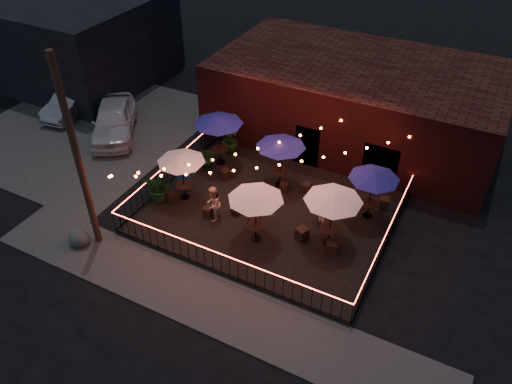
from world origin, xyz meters
TOP-DOWN VIEW (x-y plane):
  - ground at (0.00, 0.00)m, footprint 110.00×110.00m
  - patio at (0.00, 2.00)m, footprint 10.00×8.00m
  - sidewalk at (0.00, -3.25)m, footprint 18.00×2.50m
  - parking_lot at (-12.00, 4.00)m, footprint 11.00×12.00m
  - brick_building at (1.00, 9.99)m, footprint 14.00×8.00m
  - background_building at (-18.00, 9.00)m, footprint 12.00×9.00m
  - utility_pole at (-5.40, -2.60)m, footprint 0.26×0.26m
  - fence_front at (0.00, -2.00)m, footprint 10.00×0.04m
  - fence_left at (-5.00, 2.00)m, footprint 0.04×8.00m
  - fence_right at (5.00, 2.00)m, footprint 0.04×8.00m
  - festoon_lights at (-1.01, 1.70)m, footprint 10.02×8.72m
  - cafe_table_0 at (-3.75, 1.19)m, footprint 2.68×2.68m
  - cafe_table_1 at (-3.76, 4.27)m, footprint 2.83×2.83m
  - cafe_table_2 at (0.26, 0.26)m, footprint 2.61×2.61m
  - cafe_table_3 at (-0.44, 3.98)m, footprint 2.74×2.74m
  - cafe_table_4 at (2.91, 1.41)m, footprint 2.88×2.88m
  - cafe_table_5 at (3.80, 3.70)m, footprint 2.70×2.70m
  - bistro_chair_0 at (-4.10, 0.73)m, footprint 0.42×0.42m
  - bistro_chair_1 at (-2.17, 0.60)m, footprint 0.39×0.39m
  - bistro_chair_2 at (-4.26, 3.41)m, footprint 0.44×0.44m
  - bistro_chair_3 at (-2.87, 3.27)m, footprint 0.52×0.52m
  - bistro_chair_4 at (-1.22, 1.28)m, footprint 0.34×0.34m
  - bistro_chair_5 at (-0.16, 0.96)m, footprint 0.41×0.41m
  - bistro_chair_6 at (-0.07, 3.61)m, footprint 0.45×0.45m
  - bistro_chair_7 at (0.82, 4.09)m, footprint 0.40×0.40m
  - bistro_chair_8 at (1.88, 1.14)m, footprint 0.56×0.56m
  - bistro_chair_9 at (3.22, 0.93)m, footprint 0.52×0.52m
  - bistro_chair_10 at (2.35, 4.22)m, footprint 0.44×0.44m
  - bistro_chair_11 at (4.25, 4.57)m, footprint 0.49×0.49m
  - patron_a at (-0.04, 1.15)m, footprint 0.39×0.58m
  - patron_b at (-1.85, 0.51)m, footprint 0.78×0.91m
  - patron_c at (2.26, 2.47)m, footprint 1.16×0.95m
  - potted_shrub_a at (-4.60, 0.56)m, footprint 1.36×1.20m
  - potted_shrub_b at (-3.92, 3.43)m, footprint 0.82×0.70m
  - potted_shrub_c at (-3.83, 5.38)m, footprint 1.01×1.01m
  - cooler at (-4.27, 1.93)m, footprint 0.67×0.58m
  - boulder at (-5.90, -3.13)m, footprint 1.11×1.03m
  - car_white at (-10.20, 4.21)m, footprint 4.50×5.32m
  - car_silver at (-13.91, 4.99)m, footprint 2.16×4.48m

SIDE VIEW (x-z plane):
  - ground at x=0.00m, z-range 0.00..0.00m
  - parking_lot at x=-12.00m, z-range 0.00..0.02m
  - sidewalk at x=0.00m, z-range 0.00..0.05m
  - patio at x=0.00m, z-range 0.00..0.15m
  - boulder at x=-5.90m, z-range 0.00..0.70m
  - bistro_chair_4 at x=-1.22m, z-range 0.15..0.55m
  - bistro_chair_10 at x=2.35m, z-range 0.15..0.55m
  - bistro_chair_7 at x=0.82m, z-range 0.15..0.56m
  - bistro_chair_6 at x=-0.07m, z-range 0.15..0.57m
  - bistro_chair_1 at x=-2.17m, z-range 0.15..0.59m
  - bistro_chair_0 at x=-4.10m, z-range 0.15..0.59m
  - bistro_chair_2 at x=-4.26m, z-range 0.15..0.60m
  - bistro_chair_3 at x=-2.87m, z-range 0.15..0.62m
  - bistro_chair_11 at x=4.25m, z-range 0.15..0.63m
  - bistro_chair_5 at x=-0.16m, z-range 0.15..0.63m
  - bistro_chair_8 at x=1.88m, z-range 0.15..0.65m
  - bistro_chair_9 at x=3.22m, z-range 0.15..0.65m
  - cooler at x=-4.27m, z-range 0.16..0.90m
  - fence_front at x=0.00m, z-range 0.14..1.18m
  - fence_left at x=-5.00m, z-range 0.14..1.18m
  - fence_right at x=5.00m, z-range 0.14..1.18m
  - car_silver at x=-13.91m, z-range 0.00..1.41m
  - potted_shrub_b at x=-3.92m, z-range 0.15..1.47m
  - potted_shrub_c at x=-3.83m, z-range 0.15..1.53m
  - car_white at x=-10.20m, z-range 0.00..1.72m
  - potted_shrub_a at x=-4.60m, z-range 0.15..1.58m
  - patron_a at x=-0.04m, z-range 0.15..1.71m
  - patron_c at x=2.26m, z-range 0.15..1.71m
  - patron_b at x=-1.85m, z-range 0.15..1.79m
  - brick_building at x=1.00m, z-range 0.00..4.00m
  - cafe_table_0 at x=-3.75m, z-range 1.09..3.36m
  - cafe_table_5 at x=3.80m, z-range 1.09..3.38m
  - cafe_table_2 at x=0.26m, z-range 1.14..3.54m
  - cafe_table_3 at x=-0.44m, z-range 1.15..3.56m
  - cafe_table_4 at x=2.91m, z-range 1.17..3.65m
  - cafe_table_1 at x=-3.76m, z-range 1.20..3.76m
  - background_building at x=-18.00m, z-range 0.00..5.00m
  - festoon_lights at x=-1.01m, z-range 1.86..3.18m
  - utility_pole at x=-5.40m, z-range 0.00..8.00m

